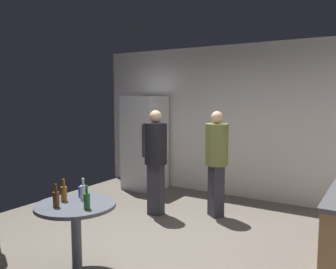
# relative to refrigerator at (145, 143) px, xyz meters

# --- Properties ---
(ground_plane) EXTENTS (5.20, 5.20, 0.10)m
(ground_plane) POSITION_rel_refrigerator_xyz_m (1.56, -2.20, -0.95)
(ground_plane) COLOR #5B544C
(wall_back) EXTENTS (5.32, 0.06, 2.70)m
(wall_back) POSITION_rel_refrigerator_xyz_m (1.56, 0.43, 0.45)
(wall_back) COLOR silver
(wall_back) RESTS_ON ground_plane
(refrigerator) EXTENTS (0.70, 0.68, 1.80)m
(refrigerator) POSITION_rel_refrigerator_xyz_m (0.00, 0.00, 0.00)
(refrigerator) COLOR silver
(refrigerator) RESTS_ON ground_plane
(foreground_table) EXTENTS (0.80, 0.80, 0.73)m
(foreground_table) POSITION_rel_refrigerator_xyz_m (1.37, -3.12, -0.27)
(foreground_table) COLOR #4C515B
(foreground_table) RESTS_ON ground_plane
(beer_bottle_amber) EXTENTS (0.06, 0.06, 0.23)m
(beer_bottle_amber) POSITION_rel_refrigerator_xyz_m (1.21, -3.12, -0.08)
(beer_bottle_amber) COLOR #8C5919
(beer_bottle_amber) RESTS_ON foreground_table
(beer_bottle_brown) EXTENTS (0.06, 0.06, 0.23)m
(beer_bottle_brown) POSITION_rel_refrigerator_xyz_m (1.30, -3.29, -0.08)
(beer_bottle_brown) COLOR #593314
(beer_bottle_brown) RESTS_ON foreground_table
(beer_bottle_green) EXTENTS (0.06, 0.06, 0.23)m
(beer_bottle_green) POSITION_rel_refrigerator_xyz_m (1.59, -3.18, -0.08)
(beer_bottle_green) COLOR #26662D
(beer_bottle_green) RESTS_ON foreground_table
(beer_bottle_clear) EXTENTS (0.06, 0.06, 0.23)m
(beer_bottle_clear) POSITION_rel_refrigerator_xyz_m (1.35, -2.98, -0.08)
(beer_bottle_clear) COLOR silver
(beer_bottle_clear) RESTS_ON foreground_table
(plastic_cup_blue) EXTENTS (0.08, 0.08, 0.11)m
(plastic_cup_blue) POSITION_rel_refrigerator_xyz_m (1.25, -2.90, -0.11)
(plastic_cup_blue) COLOR blue
(plastic_cup_blue) RESTS_ON foreground_table
(person_in_black_shirt) EXTENTS (0.38, 0.38, 1.59)m
(person_in_black_shirt) POSITION_rel_refrigerator_xyz_m (1.04, -1.17, 0.03)
(person_in_black_shirt) COLOR #2D2D38
(person_in_black_shirt) RESTS_ON ground_plane
(person_in_olive_shirt) EXTENTS (0.48, 0.48, 1.58)m
(person_in_olive_shirt) POSITION_rel_refrigerator_xyz_m (1.85, -0.76, 0.02)
(person_in_olive_shirt) COLOR #2D2D38
(person_in_olive_shirt) RESTS_ON ground_plane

